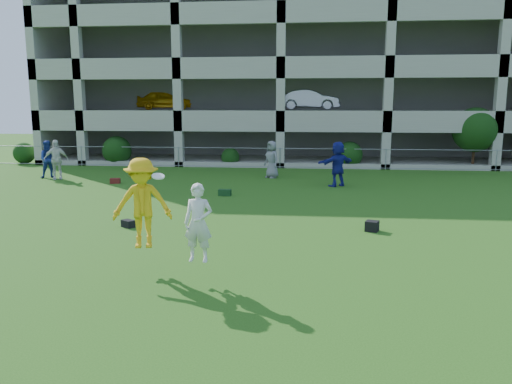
# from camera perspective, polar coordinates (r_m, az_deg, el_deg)

# --- Properties ---
(ground) EXTENTS (100.00, 100.00, 0.00)m
(ground) POSITION_cam_1_polar(r_m,az_deg,el_deg) (10.51, -3.42, -10.36)
(ground) COLOR #235114
(ground) RESTS_ON ground
(bystander_a) EXTENTS (1.14, 1.06, 1.88)m
(bystander_a) POSITION_cam_1_polar(r_m,az_deg,el_deg) (27.05, -22.59, 3.46)
(bystander_a) COLOR navy
(bystander_a) RESTS_ON ground
(bystander_b) EXTENTS (1.24, 0.91, 1.95)m
(bystander_b) POSITION_cam_1_polar(r_m,az_deg,el_deg) (26.48, -21.88, 3.46)
(bystander_b) COLOR silver
(bystander_b) RESTS_ON ground
(bystander_c) EXTENTS (1.06, 1.06, 1.85)m
(bystander_c) POSITION_cam_1_polar(r_m,az_deg,el_deg) (25.08, 1.81, 3.74)
(bystander_c) COLOR gray
(bystander_c) RESTS_ON ground
(bystander_d) EXTENTS (1.87, 1.59, 2.03)m
(bystander_d) POSITION_cam_1_polar(r_m,az_deg,el_deg) (22.73, 9.31, 3.18)
(bystander_d) COLOR navy
(bystander_d) RESTS_ON ground
(bag_black_b) EXTENTS (0.47, 0.43, 0.22)m
(bag_black_b) POSITION_cam_1_polar(r_m,az_deg,el_deg) (15.54, -14.41, -3.52)
(bag_black_b) COLOR black
(bag_black_b) RESTS_ON ground
(crate_d) EXTENTS (0.45, 0.45, 0.30)m
(crate_d) POSITION_cam_1_polar(r_m,az_deg,el_deg) (14.97, 13.12, -3.81)
(crate_d) COLOR black
(crate_d) RESTS_ON ground
(bag_red_f) EXTENTS (0.50, 0.36, 0.24)m
(bag_red_f) POSITION_cam_1_polar(r_m,az_deg,el_deg) (24.28, -15.80, 1.24)
(bag_red_f) COLOR #540E1B
(bag_red_f) RESTS_ON ground
(bag_green_g) EXTENTS (0.51, 0.32, 0.25)m
(bag_green_g) POSITION_cam_1_polar(r_m,az_deg,el_deg) (20.28, -3.59, -0.06)
(bag_green_g) COLOR #143718
(bag_green_g) RESTS_ON ground
(frisbee_contest) EXTENTS (2.36, 1.23, 2.08)m
(frisbee_contest) POSITION_cam_1_polar(r_m,az_deg,el_deg) (10.95, -11.87, -1.61)
(frisbee_contest) COLOR #EBB114
(frisbee_contest) RESTS_ON ground
(parking_garage) EXTENTS (30.00, 14.00, 12.00)m
(parking_garage) POSITION_cam_1_polar(r_m,az_deg,el_deg) (37.53, 3.60, 13.57)
(parking_garage) COLOR #9E998C
(parking_garage) RESTS_ON ground
(fence) EXTENTS (36.06, 0.06, 1.20)m
(fence) POSITION_cam_1_polar(r_m,az_deg,el_deg) (28.93, 2.75, 3.93)
(fence) COLOR gray
(fence) RESTS_ON ground
(shrub_row) EXTENTS (34.38, 2.52, 3.50)m
(shrub_row) POSITION_cam_1_polar(r_m,az_deg,el_deg) (29.64, 11.78, 5.62)
(shrub_row) COLOR #163D11
(shrub_row) RESTS_ON ground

